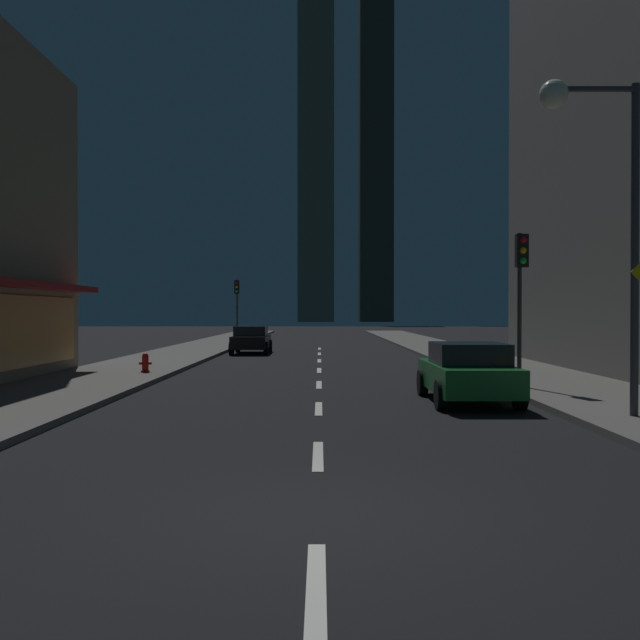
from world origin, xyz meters
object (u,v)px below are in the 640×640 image
Objects in this scene: traffic_light_near_right at (522,275)px; street_lamp_right at (594,165)px; fire_hydrant_far_left at (146,363)px; car_parked_far at (252,339)px; car_parked_near at (468,372)px; traffic_light_far_left at (238,297)px.

street_lamp_right is (-0.12, -5.35, 1.87)m from traffic_light_near_right.
fire_hydrant_far_left is 0.16× the size of traffic_light_near_right.
car_parked_near is at bearing -70.31° from car_parked_far.
traffic_light_near_right is 5.67m from street_lamp_right.
traffic_light_near_right is (9.10, -17.97, 2.45)m from car_parked_far.
car_parked_far is at bearing 80.16° from fire_hydrant_far_left.
car_parked_far is 25.36m from street_lamp_right.
car_parked_near is 1.01× the size of traffic_light_near_right.
traffic_light_near_right is 0.64× the size of street_lamp_right.
fire_hydrant_far_left is (-2.30, -13.27, -0.29)m from car_parked_far.
fire_hydrant_far_left is at bearing 144.18° from car_parked_near.
street_lamp_right is at bearing -60.89° from car_parked_near.
traffic_light_far_left reaches higher than car_parked_far.
traffic_light_far_left is (0.40, 22.95, 2.74)m from fire_hydrant_far_left.
fire_hydrant_far_left is at bearing -99.84° from car_parked_far.
car_parked_near is 3.78m from traffic_light_near_right.
car_parked_near is at bearing 119.11° from street_lamp_right.
car_parked_near is 5.67m from street_lamp_right.
street_lamp_right reaches higher than fire_hydrant_far_left.
traffic_light_near_right reaches higher than fire_hydrant_far_left.
fire_hydrant_far_left is 23.12m from traffic_light_far_left.
fire_hydrant_far_left is 12.63m from traffic_light_near_right.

